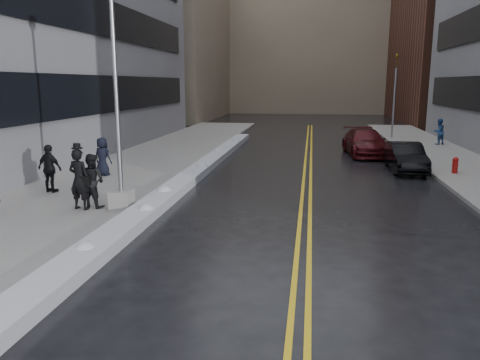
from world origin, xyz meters
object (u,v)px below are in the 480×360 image
at_px(fire_hydrant, 455,164).
at_px(traffic_signal, 394,93).
at_px(pedestrian_fedora, 79,179).
at_px(pedestrian_b, 92,181).
at_px(pedestrian_d, 50,169).
at_px(car_black, 405,157).
at_px(pedestrian_c, 102,157).
at_px(pedestrian_east, 439,132).
at_px(lamppost, 118,135).
at_px(car_maroon, 365,142).

distance_m(fire_hydrant, traffic_signal, 14.30).
distance_m(pedestrian_fedora, pedestrian_b, 0.43).
xyz_separation_m(pedestrian_d, car_black, (13.84, 7.12, -0.36)).
distance_m(pedestrian_c, pedestrian_east, 21.62).
height_order(lamppost, pedestrian_b, lamppost).
xyz_separation_m(pedestrian_b, pedestrian_east, (15.16, 18.23, -0.04)).
bearing_deg(pedestrian_b, lamppost, -170.13).
bearing_deg(car_maroon, fire_hydrant, -66.15).
relative_size(traffic_signal, car_black, 1.47).
bearing_deg(fire_hydrant, car_maroon, 119.29).
xyz_separation_m(pedestrian_d, car_maroon, (12.51, 12.02, -0.29)).
xyz_separation_m(fire_hydrant, pedestrian_d, (-15.80, -6.15, 0.49)).
distance_m(pedestrian_d, car_maroon, 17.35).
distance_m(pedestrian_d, pedestrian_east, 24.15).
bearing_deg(pedestrian_c, traffic_signal, -117.23).
relative_size(pedestrian_b, pedestrian_c, 1.06).
bearing_deg(pedestrian_c, fire_hydrant, -155.41).
height_order(pedestrian_fedora, pedestrian_east, pedestrian_fedora).
distance_m(pedestrian_b, pedestrian_east, 23.71).
height_order(traffic_signal, pedestrian_fedora, traffic_signal).
distance_m(pedestrian_fedora, car_black, 14.82).
bearing_deg(fire_hydrant, traffic_signal, 92.05).
xyz_separation_m(pedestrian_c, pedestrian_d, (-0.51, -3.31, 0.06)).
bearing_deg(car_black, fire_hydrant, -26.96).
height_order(fire_hydrant, car_maroon, car_maroon).
bearing_deg(car_maroon, car_black, -80.22).
distance_m(fire_hydrant, pedestrian_b, 15.49).
distance_m(lamppost, fire_hydrant, 14.81).
distance_m(lamppost, traffic_signal, 24.98).
relative_size(fire_hydrant, pedestrian_fedora, 0.38).
bearing_deg(pedestrian_d, car_black, -139.07).
bearing_deg(pedestrian_d, pedestrian_c, -85.02).
bearing_deg(pedestrian_east, pedestrian_c, 8.17).
relative_size(pedestrian_fedora, pedestrian_c, 1.18).
distance_m(fire_hydrant, car_black, 2.19).
height_order(lamppost, pedestrian_d, lamppost).
height_order(lamppost, car_maroon, lamppost).
relative_size(fire_hydrant, pedestrian_east, 0.43).
distance_m(lamppost, car_black, 13.81).
relative_size(lamppost, fire_hydrant, 10.45).
height_order(pedestrian_d, pedestrian_east, pedestrian_d).
xyz_separation_m(pedestrian_b, pedestrian_d, (-2.49, 1.74, 0.01)).
bearing_deg(car_black, lamppost, -139.75).
relative_size(pedestrian_fedora, pedestrian_d, 1.10).
bearing_deg(pedestrian_b, fire_hydrant, -133.70).
height_order(pedestrian_c, car_maroon, pedestrian_c).
bearing_deg(car_maroon, traffic_signal, 65.61).
distance_m(lamppost, pedestrian_b, 1.82).
relative_size(fire_hydrant, car_maroon, 0.14).
relative_size(traffic_signal, pedestrian_fedora, 3.08).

